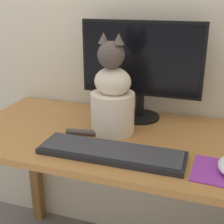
# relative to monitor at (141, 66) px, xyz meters

# --- Properties ---
(desk) EXTENTS (1.20, 0.58, 0.71)m
(desk) POSITION_rel_monitor_xyz_m (-0.02, -0.19, -0.34)
(desk) COLOR #A87038
(desk) RESTS_ON ground_plane
(monitor) EXTENTS (0.49, 0.17, 0.40)m
(monitor) POSITION_rel_monitor_xyz_m (0.00, 0.00, 0.00)
(monitor) COLOR black
(monitor) RESTS_ON desk
(keyboard) EXTENTS (0.48, 0.14, 0.02)m
(keyboard) POSITION_rel_monitor_xyz_m (-0.01, -0.35, -0.21)
(keyboard) COLOR black
(keyboard) RESTS_ON desk
(mousepad_right) EXTENTS (0.19, 0.17, 0.00)m
(mousepad_right) POSITION_rel_monitor_xyz_m (0.34, -0.35, -0.22)
(mousepad_right) COLOR purple
(mousepad_right) RESTS_ON desk
(cat) EXTENTS (0.25, 0.19, 0.37)m
(cat) POSITION_rel_monitor_xyz_m (-0.06, -0.17, -0.09)
(cat) COLOR beige
(cat) RESTS_ON desk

